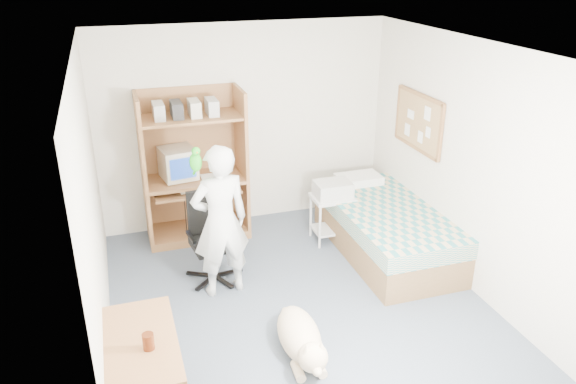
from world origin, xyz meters
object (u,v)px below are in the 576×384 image
object	(u,v)px
person	(220,222)
dog	(301,338)
side_desk	(144,370)
bed	(385,229)
printer_cart	(332,211)
computer_hutch	(194,172)
office_chair	(211,249)

from	to	relation	value
person	dog	size ratio (longest dim) A/B	1.45
side_desk	dog	world-z (taller)	side_desk
bed	printer_cart	xyz separation A→B (m)	(-0.48, 0.46, 0.09)
person	printer_cart	distance (m)	1.69
dog	printer_cart	bearing A→B (deg)	64.35
computer_hutch	office_chair	distance (m)	1.16
person	computer_hutch	bearing A→B (deg)	-95.59
side_desk	computer_hutch	bearing A→B (deg)	73.86
side_desk	office_chair	xyz separation A→B (m)	(0.83, 1.88, -0.15)
person	side_desk	bearing A→B (deg)	53.31
computer_hutch	person	distance (m)	1.36
office_chair	printer_cart	xyz separation A→B (m)	(1.54, 0.40, 0.04)
printer_cart	dog	bearing A→B (deg)	-118.19
computer_hutch	bed	size ratio (longest dim) A/B	0.89
office_chair	printer_cart	bearing A→B (deg)	7.27
side_desk	dog	size ratio (longest dim) A/B	0.91
office_chair	person	distance (m)	0.55
office_chair	person	xyz separation A→B (m)	(0.06, -0.30, 0.45)
computer_hutch	side_desk	distance (m)	3.08
side_desk	dog	distance (m)	1.41
computer_hutch	bed	bearing A→B (deg)	-29.29
dog	office_chair	bearing A→B (deg)	111.25
office_chair	printer_cart	world-z (taller)	office_chair
office_chair	dog	bearing A→B (deg)	-79.30
computer_hutch	office_chair	bearing A→B (deg)	-90.90
bed	side_desk	distance (m)	3.39
computer_hutch	side_desk	xyz separation A→B (m)	(-0.85, -2.94, -0.33)
computer_hutch	printer_cart	distance (m)	1.71
bed	dog	distance (m)	2.10
person	office_chair	bearing A→B (deg)	-86.65
bed	dog	world-z (taller)	bed
bed	dog	bearing A→B (deg)	-136.80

